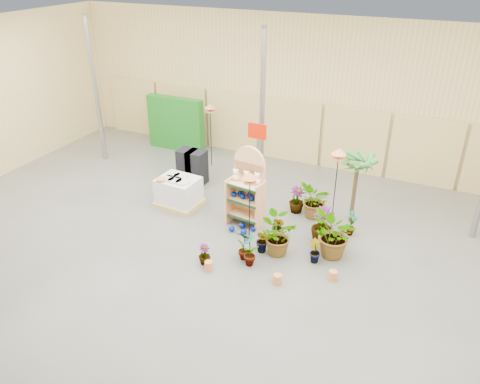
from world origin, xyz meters
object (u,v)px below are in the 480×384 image
object	(u,v)px
display_shelf	(248,189)
potted_plant_2	(276,236)
bird_table_front	(250,178)
pallet_stack	(179,192)

from	to	relation	value
display_shelf	potted_plant_2	xyz separation A→B (m)	(1.13, -0.99, -0.45)
bird_table_front	potted_plant_2	size ratio (longest dim) A/B	1.84
bird_table_front	potted_plant_2	bearing A→B (deg)	-22.56
display_shelf	potted_plant_2	size ratio (longest dim) A/B	2.15
display_shelf	bird_table_front	bearing A→B (deg)	-55.24
display_shelf	potted_plant_2	bearing A→B (deg)	-33.67
bird_table_front	display_shelf	bearing A→B (deg)	117.12
potted_plant_2	display_shelf	bearing A→B (deg)	138.68
pallet_stack	bird_table_front	world-z (taller)	bird_table_front
display_shelf	bird_table_front	distance (m)	1.01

